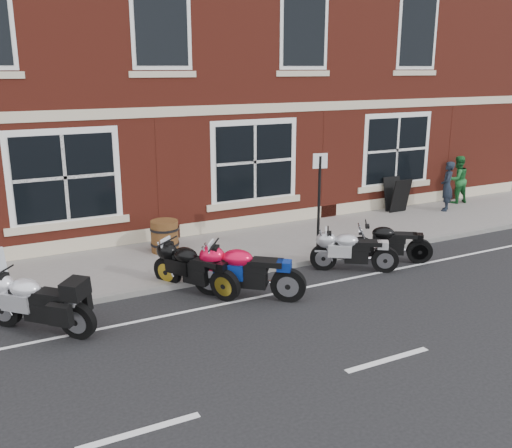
{
  "coord_description": "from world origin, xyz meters",
  "views": [
    {
      "loc": [
        -5.58,
        -9.24,
        4.45
      ],
      "look_at": [
        0.04,
        1.6,
        1.1
      ],
      "focal_mm": 40.0,
      "sensor_mm": 36.0,
      "label": 1
    }
  ],
  "objects_px": {
    "moto_sport_silver": "(352,249)",
    "barrel_planter": "(165,236)",
    "moto_touring_silver": "(37,300)",
    "pedestrian_left": "(447,186)",
    "parking_sign": "(319,198)",
    "a_board_sign": "(397,195)",
    "moto_sport_black": "(194,267)",
    "moto_naked_black": "(389,241)",
    "pedestrian_right": "(457,179)",
    "moto_sport_red": "(247,270)"
  },
  "relations": [
    {
      "from": "moto_touring_silver",
      "to": "moto_naked_black",
      "type": "xyz_separation_m",
      "value": [
        7.85,
        0.1,
        -0.08
      ]
    },
    {
      "from": "moto_touring_silver",
      "to": "parking_sign",
      "type": "distance_m",
      "value": 6.54
    },
    {
      "from": "pedestrian_left",
      "to": "moto_naked_black",
      "type": "bearing_deg",
      "value": -11.11
    },
    {
      "from": "a_board_sign",
      "to": "pedestrian_right",
      "type": "bearing_deg",
      "value": 0.56
    },
    {
      "from": "moto_sport_silver",
      "to": "a_board_sign",
      "type": "relative_size",
      "value": 1.61
    },
    {
      "from": "moto_sport_black",
      "to": "moto_naked_black",
      "type": "distance_m",
      "value": 4.78
    },
    {
      "from": "barrel_planter",
      "to": "moto_naked_black",
      "type": "bearing_deg",
      "value": -31.95
    },
    {
      "from": "moto_touring_silver",
      "to": "a_board_sign",
      "type": "bearing_deg",
      "value": -26.58
    },
    {
      "from": "pedestrian_right",
      "to": "a_board_sign",
      "type": "xyz_separation_m",
      "value": [
        -2.56,
        -0.01,
        -0.25
      ]
    },
    {
      "from": "moto_naked_black",
      "to": "moto_sport_red",
      "type": "bearing_deg",
      "value": 130.18
    },
    {
      "from": "pedestrian_right",
      "to": "moto_sport_black",
      "type": "bearing_deg",
      "value": 22.22
    },
    {
      "from": "a_board_sign",
      "to": "barrel_planter",
      "type": "relative_size",
      "value": 1.37
    },
    {
      "from": "a_board_sign",
      "to": "moto_touring_silver",
      "type": "bearing_deg",
      "value": -162.06
    },
    {
      "from": "moto_sport_black",
      "to": "moto_sport_silver",
      "type": "relative_size",
      "value": 1.11
    },
    {
      "from": "moto_naked_black",
      "to": "parking_sign",
      "type": "relative_size",
      "value": 0.69
    },
    {
      "from": "moto_sport_black",
      "to": "moto_sport_red",
      "type": "bearing_deg",
      "value": -72.33
    },
    {
      "from": "a_board_sign",
      "to": "pedestrian_left",
      "type": "bearing_deg",
      "value": -23.13
    },
    {
      "from": "moto_touring_silver",
      "to": "parking_sign",
      "type": "bearing_deg",
      "value": -35.84
    },
    {
      "from": "moto_naked_black",
      "to": "moto_sport_silver",
      "type": "bearing_deg",
      "value": 129.93
    },
    {
      "from": "moto_naked_black",
      "to": "a_board_sign",
      "type": "xyz_separation_m",
      "value": [
        3.15,
        3.38,
        0.15
      ]
    },
    {
      "from": "moto_sport_black",
      "to": "pedestrian_left",
      "type": "xyz_separation_m",
      "value": [
        9.37,
        2.43,
        0.34
      ]
    },
    {
      "from": "pedestrian_left",
      "to": "pedestrian_right",
      "type": "relative_size",
      "value": 0.99
    },
    {
      "from": "moto_naked_black",
      "to": "parking_sign",
      "type": "bearing_deg",
      "value": 93.95
    },
    {
      "from": "moto_sport_silver",
      "to": "barrel_planter",
      "type": "bearing_deg",
      "value": 82.97
    },
    {
      "from": "moto_touring_silver",
      "to": "moto_sport_black",
      "type": "relative_size",
      "value": 0.88
    },
    {
      "from": "moto_touring_silver",
      "to": "moto_sport_red",
      "type": "distance_m",
      "value": 3.92
    },
    {
      "from": "moto_touring_silver",
      "to": "moto_sport_silver",
      "type": "distance_m",
      "value": 6.71
    },
    {
      "from": "moto_touring_silver",
      "to": "pedestrian_left",
      "type": "relative_size",
      "value": 1.08
    },
    {
      "from": "moto_sport_silver",
      "to": "moto_naked_black",
      "type": "height_order",
      "value": "moto_sport_silver"
    },
    {
      "from": "moto_sport_black",
      "to": "parking_sign",
      "type": "relative_size",
      "value": 0.78
    },
    {
      "from": "moto_sport_silver",
      "to": "a_board_sign",
      "type": "distance_m",
      "value": 5.54
    },
    {
      "from": "moto_sport_silver",
      "to": "barrel_planter",
      "type": "height_order",
      "value": "barrel_planter"
    },
    {
      "from": "pedestrian_left",
      "to": "moto_sport_silver",
      "type": "bearing_deg",
      "value": -15.45
    },
    {
      "from": "barrel_planter",
      "to": "moto_touring_silver",
      "type": "bearing_deg",
      "value": -138.25
    },
    {
      "from": "moto_sport_silver",
      "to": "pedestrian_right",
      "type": "height_order",
      "value": "pedestrian_right"
    },
    {
      "from": "moto_sport_silver",
      "to": "barrel_planter",
      "type": "relative_size",
      "value": 2.21
    },
    {
      "from": "moto_touring_silver",
      "to": "barrel_planter",
      "type": "xyz_separation_m",
      "value": [
        3.29,
        2.94,
        -0.08
      ]
    },
    {
      "from": "moto_sport_black",
      "to": "moto_naked_black",
      "type": "relative_size",
      "value": 1.13
    },
    {
      "from": "moto_touring_silver",
      "to": "a_board_sign",
      "type": "distance_m",
      "value": 11.53
    },
    {
      "from": "pedestrian_right",
      "to": "a_board_sign",
      "type": "relative_size",
      "value": 1.47
    },
    {
      "from": "pedestrian_right",
      "to": "parking_sign",
      "type": "bearing_deg",
      "value": 25.57
    },
    {
      "from": "moto_sport_silver",
      "to": "moto_naked_black",
      "type": "distance_m",
      "value": 1.15
    },
    {
      "from": "parking_sign",
      "to": "moto_touring_silver",
      "type": "bearing_deg",
      "value": -157.91
    },
    {
      "from": "moto_sport_red",
      "to": "moto_touring_silver",
      "type": "bearing_deg",
      "value": 125.54
    },
    {
      "from": "moto_sport_red",
      "to": "pedestrian_left",
      "type": "distance_m",
      "value": 9.12
    },
    {
      "from": "a_board_sign",
      "to": "parking_sign",
      "type": "bearing_deg",
      "value": -150.63
    },
    {
      "from": "moto_sport_black",
      "to": "pedestrian_right",
      "type": "height_order",
      "value": "pedestrian_right"
    },
    {
      "from": "moto_sport_silver",
      "to": "pedestrian_left",
      "type": "height_order",
      "value": "pedestrian_left"
    },
    {
      "from": "moto_sport_silver",
      "to": "parking_sign",
      "type": "bearing_deg",
      "value": 51.38
    },
    {
      "from": "barrel_planter",
      "to": "moto_sport_black",
      "type": "bearing_deg",
      "value": -94.86
    }
  ]
}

